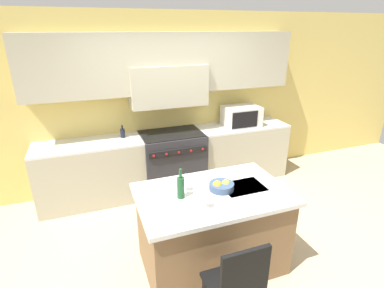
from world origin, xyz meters
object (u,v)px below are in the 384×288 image
object	(u,v)px
wine_glass_near	(206,195)
oil_bottle_on_counter	(123,133)
microwave	(241,116)
island_chair	(237,285)
wine_bottle	(181,187)
fruit_bowl	(221,186)
wine_glass_far	(186,179)
range_stove	(172,161)

from	to	relation	value
wine_glass_near	oil_bottle_on_counter	distance (m)	2.14
microwave	island_chair	world-z (taller)	microwave
island_chair	wine_bottle	xyz separation A→B (m)	(-0.18, 0.86, 0.47)
fruit_bowl	wine_glass_far	bearing A→B (deg)	162.74
wine_glass_near	fruit_bowl	bearing A→B (deg)	43.08
island_chair	wine_glass_near	distance (m)	0.78
microwave	oil_bottle_on_counter	xyz separation A→B (m)	(-1.93, 0.08, -0.09)
wine_bottle	fruit_bowl	size ratio (longest dim) A/B	1.21
wine_bottle	oil_bottle_on_counter	distance (m)	1.86
island_chair	wine_glass_near	bearing A→B (deg)	91.85
wine_bottle	wine_glass_far	distance (m)	0.14
wine_bottle	fruit_bowl	xyz separation A→B (m)	(0.44, 0.00, -0.08)
fruit_bowl	oil_bottle_on_counter	world-z (taller)	oil_bottle_on_counter
fruit_bowl	oil_bottle_on_counter	size ratio (longest dim) A/B	1.37
island_chair	wine_glass_far	bearing A→B (deg)	95.54
island_chair	range_stove	bearing A→B (deg)	84.78
microwave	wine_bottle	distance (m)	2.40
microwave	fruit_bowl	bearing A→B (deg)	-124.07
range_stove	wine_glass_near	distance (m)	2.09
wine_glass_far	island_chair	bearing A→B (deg)	-84.46
range_stove	microwave	bearing A→B (deg)	0.88
wine_glass_near	fruit_bowl	distance (m)	0.39
wine_bottle	oil_bottle_on_counter	xyz separation A→B (m)	(-0.30, 1.84, -0.01)
microwave	wine_bottle	bearing A→B (deg)	-132.73
wine_glass_far	oil_bottle_on_counter	xyz separation A→B (m)	(-0.39, 1.73, -0.03)
microwave	range_stove	bearing A→B (deg)	-179.12
wine_glass_far	microwave	bearing A→B (deg)	47.04
wine_glass_near	oil_bottle_on_counter	xyz separation A→B (m)	(-0.47, 2.09, -0.03)
oil_bottle_on_counter	microwave	bearing A→B (deg)	-2.30
range_stove	island_chair	distance (m)	2.61
wine_glass_near	oil_bottle_on_counter	bearing A→B (deg)	102.60
island_chair	wine_glass_near	world-z (taller)	wine_glass_near
microwave	fruit_bowl	distance (m)	2.13
range_stove	wine_bottle	size ratio (longest dim) A/B	3.09
island_chair	wine_glass_near	xyz separation A→B (m)	(-0.02, 0.61, 0.48)
microwave	island_chair	distance (m)	3.04
wine_glass_near	microwave	bearing A→B (deg)	54.02
range_stove	microwave	xyz separation A→B (m)	(1.21, 0.02, 0.62)
microwave	oil_bottle_on_counter	distance (m)	1.93
wine_glass_far	oil_bottle_on_counter	size ratio (longest dim) A/B	1.06
wine_glass_far	oil_bottle_on_counter	distance (m)	1.77
island_chair	wine_glass_near	size ratio (longest dim) A/B	4.87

